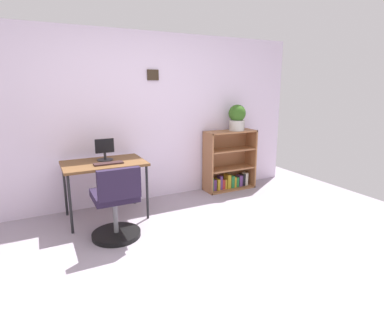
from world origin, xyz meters
TOP-DOWN VIEW (x-y plane):
  - ground_plane at (0.00, 0.00)m, footprint 6.24×6.24m
  - wall_back at (0.00, 2.15)m, footprint 5.20×0.12m
  - desk at (-0.47, 1.70)m, footprint 0.96×0.64m
  - monitor at (-0.43, 1.78)m, footprint 0.22×0.19m
  - keyboard at (-0.44, 1.58)m, footprint 0.33×0.12m
  - office_chair at (-0.49, 1.07)m, footprint 0.52×0.55m
  - bookshelf_low at (1.48, 1.96)m, footprint 0.81×0.30m
  - potted_plant_on_shelf at (1.59, 1.90)m, footprint 0.26×0.26m

SIDE VIEW (x-z plane):
  - ground_plane at x=0.00m, z-range 0.00..0.00m
  - office_chair at x=-0.49m, z-range -0.05..0.77m
  - bookshelf_low at x=1.48m, z-range -0.06..0.86m
  - desk at x=-0.47m, z-range 0.29..1.00m
  - keyboard at x=-0.44m, z-range 0.70..0.72m
  - monitor at x=-0.43m, z-range 0.69..0.96m
  - potted_plant_on_shelf at x=1.59m, z-range 0.93..1.33m
  - wall_back at x=0.00m, z-range 0.00..2.30m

